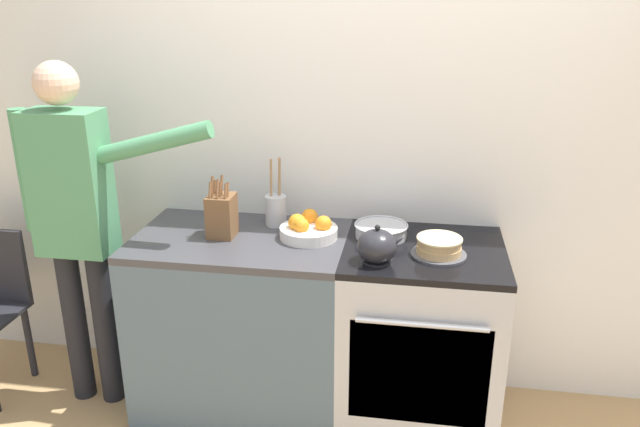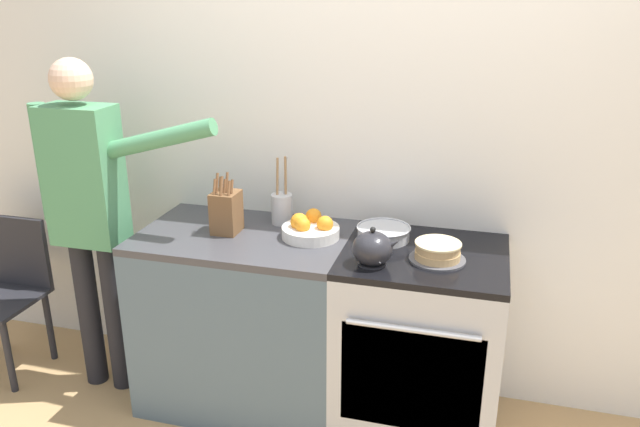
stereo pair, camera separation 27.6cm
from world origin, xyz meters
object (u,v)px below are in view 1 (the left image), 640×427
layer_cake (439,247)px  knife_block (222,215)px  utensil_crock (276,209)px  person_baker (76,210)px  stove_range (419,337)px  mixing_bowl (381,230)px  fruit_bowl (308,229)px  tea_kettle (377,246)px

layer_cake → knife_block: knife_block is taller
utensil_crock → knife_block: bearing=-140.0°
utensil_crock → person_baker: size_ratio=0.20×
stove_range → utensil_crock: size_ratio=2.62×
mixing_bowl → person_baker: 1.42m
utensil_crock → fruit_bowl: bearing=-37.1°
stove_range → fruit_bowl: fruit_bowl is taller
layer_cake → tea_kettle: size_ratio=1.16×
layer_cake → mixing_bowl: layer_cake is taller
knife_block → fruit_bowl: bearing=5.9°
tea_kettle → mixing_bowl: size_ratio=0.83×
person_baker → fruit_bowl: bearing=15.0°
tea_kettle → person_baker: size_ratio=0.12×
layer_cake → person_baker: bearing=-179.3°
stove_range → mixing_bowl: bearing=152.0°
fruit_bowl → stove_range: bearing=-5.0°
tea_kettle → fruit_bowl: (-0.34, 0.23, -0.03)m
layer_cake → person_baker: size_ratio=0.14×
layer_cake → person_baker: 1.67m
stove_range → tea_kettle: size_ratio=4.35×
mixing_bowl → person_baker: size_ratio=0.15×
stove_range → tea_kettle: bearing=-138.3°
layer_cake → tea_kettle: bearing=-156.7°
layer_cake → utensil_crock: bearing=162.0°
tea_kettle → knife_block: size_ratio=0.72×
layer_cake → utensil_crock: size_ratio=0.70×
tea_kettle → fruit_bowl: tea_kettle is taller
stove_range → person_baker: person_baker is taller
layer_cake → utensil_crock: utensil_crock is taller
tea_kettle → layer_cake: bearing=23.3°
fruit_bowl → person_baker: bearing=-172.9°
fruit_bowl → knife_block: bearing=-174.1°
layer_cake → fruit_bowl: bearing=169.2°
mixing_bowl → fruit_bowl: fruit_bowl is taller
layer_cake → tea_kettle: tea_kettle is taller
stove_range → person_baker: bearing=-176.9°
knife_block → layer_cake: bearing=-4.1°
stove_range → utensil_crock: (-0.72, 0.19, 0.53)m
tea_kettle → knife_block: bearing=166.0°
utensil_crock → person_baker: person_baker is taller
knife_block → fruit_bowl: knife_block is taller
tea_kettle → person_baker: (-1.41, 0.09, 0.05)m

